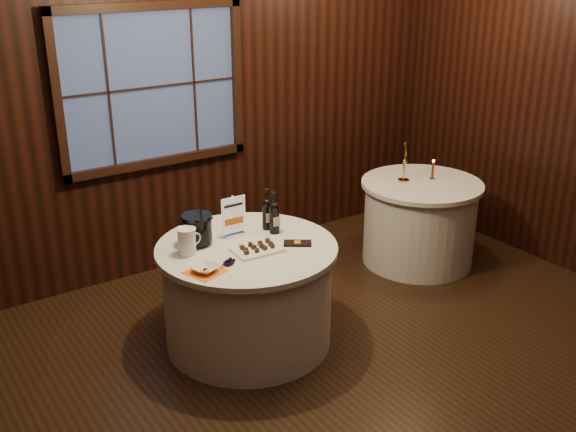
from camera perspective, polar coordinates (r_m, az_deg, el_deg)
ground at (r=4.41m, az=3.68°, el=-16.19°), size 6.00×6.00×0.00m
back_wall at (r=5.75m, az=-11.42°, el=9.67°), size 6.00×0.10×3.00m
main_table at (r=4.89m, az=-3.42°, el=-6.61°), size 1.28×1.28×0.77m
side_table at (r=6.24m, az=11.05°, el=-0.48°), size 1.08×1.08×0.77m
sign_stand at (r=4.85m, az=-4.65°, el=-0.52°), size 0.19×0.09×0.31m
port_bottle_left at (r=4.95m, az=-1.78°, el=0.37°), size 0.07×0.08×0.31m
port_bottle_right at (r=4.87m, az=-1.16°, el=0.05°), size 0.07×0.08×0.31m
ice_bucket at (r=4.73m, az=-7.69°, el=-1.09°), size 0.22×0.22×0.22m
chocolate_plate at (r=4.63m, az=-2.59°, el=-2.76°), size 0.35×0.25×0.05m
chocolate_box at (r=4.73m, az=0.81°, el=-2.32°), size 0.22×0.19×0.02m
grape_bunch at (r=4.45m, az=-4.87°, el=-3.92°), size 0.16×0.09×0.04m
glass_pitcher at (r=4.60m, az=-8.54°, el=-2.12°), size 0.17×0.13×0.19m
orange_napkin at (r=4.38m, az=-7.02°, el=-4.69°), size 0.27×0.27×0.00m
cracker_bowl at (r=4.37m, az=-7.03°, el=-4.43°), size 0.22×0.22×0.04m
brass_candlestick at (r=6.05m, az=9.83°, el=4.09°), size 0.10×0.10×0.37m
red_candle at (r=6.18m, az=12.14°, el=3.70°), size 0.05×0.05×0.19m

